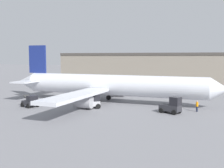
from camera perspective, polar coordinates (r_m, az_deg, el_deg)
ground_plane at (r=51.61m, az=0.00°, el=-3.77°), size 400.00×400.00×0.00m
terminal_building at (r=89.82m, az=17.37°, el=3.02°), size 85.86×18.25×9.50m
airplane at (r=51.54m, az=-0.98°, el=-0.25°), size 41.13×37.73×10.64m
ground_crew_worker at (r=44.91m, az=16.90°, el=-4.27°), size 0.37×0.37×1.69m
baggage_tug at (r=45.82m, az=-3.86°, el=-3.67°), size 3.06×2.88×2.31m
belt_loader_truck at (r=48.69m, az=-16.23°, el=-3.42°), size 3.12×2.86×1.98m
pushback_tug at (r=42.52m, az=12.08°, el=-4.38°), size 3.44×2.76×2.53m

